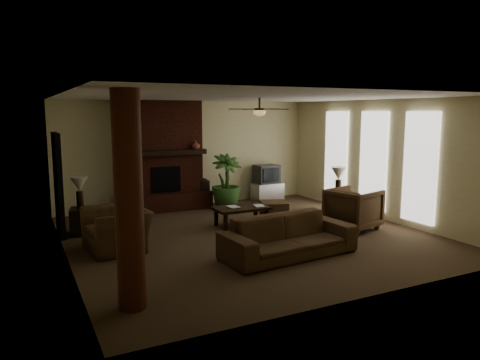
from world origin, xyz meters
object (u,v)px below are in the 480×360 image
log_column (129,202)px  side_table_right (337,205)px  side_table_left (83,221)px  sofa (289,230)px  ottoman (274,210)px  tv_stand (267,192)px  floor_plant (226,193)px  armchair_right (354,207)px  lamp_left (79,186)px  lamp_right (339,175)px  floor_vase (203,191)px  coffee_table (241,209)px  armchair_left (117,223)px

log_column → side_table_right: bearing=27.7°
side_table_left → sofa: bearing=-45.8°
sofa → ottoman: (1.24, 2.59, -0.27)m
tv_stand → side_table_left: size_ratio=1.55×
side_table_right → floor_plant: bearing=134.5°
armchair_right → floor_plant: 3.52m
lamp_left → lamp_right: bearing=-10.4°
armchair_right → tv_stand: 3.61m
floor_plant → ottoman: bearing=-70.3°
log_column → armchair_right: (5.22, 1.87, -0.91)m
log_column → side_table_right: size_ratio=5.09×
ottoman → floor_vase: floor_vase is taller
floor_vase → side_table_left: bearing=-155.6°
coffee_table → side_table_right: bearing=-5.1°
log_column → lamp_left: 4.09m
sofa → ottoman: 2.88m
log_column → side_table_left: (-0.06, 4.02, -1.12)m
armchair_left → side_table_right: 5.34m
ottoman → floor_vase: (-0.99, 2.01, 0.23)m
sofa → side_table_left: sofa is taller
side_table_right → side_table_left: bearing=169.6°
floor_plant → armchair_left: bearing=-144.0°
log_column → coffee_table: log_column is taller
lamp_left → lamp_right: (5.80, -1.06, 0.00)m
log_column → floor_plant: (3.65, 5.02, -1.00)m
floor_plant → armchair_right: bearing=-63.6°
tv_stand → lamp_left: size_ratio=1.31×
coffee_table → tv_stand: size_ratio=1.41×
floor_vase → lamp_right: size_ratio=1.18×
sofa → side_table_left: size_ratio=4.40×
lamp_right → ottoman: bearing=161.6°
floor_plant → lamp_right: size_ratio=2.19×
sofa → armchair_left: size_ratio=2.06×
log_column → armchair_right: 5.62m
side_table_left → lamp_left: lamp_left is taller
log_column → floor_vase: (3.21, 5.51, -0.97)m
side_table_left → side_table_right: 5.83m
log_column → lamp_right: bearing=27.8°
armchair_left → ottoman: (3.86, 0.88, -0.31)m
coffee_table → ottoman: coffee_table is taller
ottoman → coffee_table: bearing=-163.5°
side_table_left → side_table_right: bearing=-10.4°
lamp_left → floor_vase: bearing=23.6°
sofa → ottoman: bearing=59.4°
ottoman → lamp_right: 1.77m
floor_vase → floor_plant: (0.45, -0.49, -0.03)m
tv_stand → floor_plant: 1.57m
lamp_left → armchair_left: bearing=-73.0°
coffee_table → side_table_left: side_table_left is taller
coffee_table → side_table_right: 2.50m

